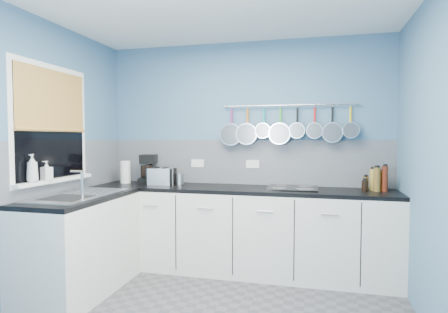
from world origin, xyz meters
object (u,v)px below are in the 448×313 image
at_px(hob, 293,188).
at_px(coffee_maker, 148,169).
at_px(paper_towel, 125,172).
at_px(soap_bottle_a, 32,168).
at_px(canister, 180,179).
at_px(soap_bottle_b, 46,171).
at_px(toaster, 161,176).

bearing_deg(hob, coffee_maker, 177.75).
relative_size(paper_towel, hob, 0.50).
bearing_deg(soap_bottle_a, canister, 56.88).
relative_size(soap_bottle_a, paper_towel, 0.93).
relative_size(paper_towel, canister, 2.07).
distance_m(soap_bottle_b, hob, 2.37).
bearing_deg(paper_towel, soap_bottle_a, -97.96).
distance_m(paper_towel, toaster, 0.46).
relative_size(soap_bottle_a, hob, 0.46).
bearing_deg(soap_bottle_a, hob, 31.06).
relative_size(soap_bottle_a, toaster, 0.83).
bearing_deg(hob, toaster, -178.95).
bearing_deg(paper_towel, hob, 0.21).
xyz_separation_m(canister, hob, (1.26, -0.02, -0.06)).
bearing_deg(coffee_maker, toaster, -33.98).
relative_size(soap_bottle_b, toaster, 0.60).
height_order(soap_bottle_a, paper_towel, soap_bottle_a).
relative_size(soap_bottle_a, soap_bottle_b, 1.39).
relative_size(soap_bottle_b, paper_towel, 0.67).
height_order(canister, hob, canister).
bearing_deg(soap_bottle_a, soap_bottle_b, 90.00).
bearing_deg(paper_towel, coffee_maker, 16.31).
height_order(soap_bottle_a, canister, soap_bottle_a).
xyz_separation_m(paper_towel, toaster, (0.46, -0.02, -0.04)).
relative_size(soap_bottle_a, canister, 1.92).
distance_m(paper_towel, coffee_maker, 0.26).
bearing_deg(hob, soap_bottle_b, -152.45).
bearing_deg(hob, paper_towel, -179.79).
height_order(soap_bottle_b, coffee_maker, coffee_maker).
bearing_deg(toaster, canister, -1.08).
distance_m(coffee_maker, toaster, 0.24).
bearing_deg(hob, canister, 179.18).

